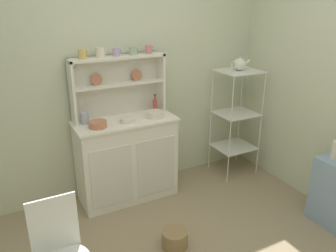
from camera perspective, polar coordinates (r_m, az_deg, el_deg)
The scene contains 17 objects.
wall_back at distance 3.56m, azimuth -7.65°, elevation 8.40°, with size 3.84×0.05×2.50m, color beige.
hutch_cabinet at distance 3.57m, azimuth -6.87°, elevation -5.31°, with size 1.01×0.45×0.86m.
hutch_shelf_unit at distance 3.45m, azimuth -8.41°, elevation 7.42°, with size 0.94×0.18×0.61m.
bakers_rack at distance 4.01m, azimuth 11.24°, elevation 2.53°, with size 0.45×0.40×1.24m.
wire_chair at distance 2.39m, azimuth -17.67°, elevation -18.87°, with size 0.36×0.36×0.85m.
floor_basket at distance 3.07m, azimuth 1.12°, elevation -18.16°, with size 0.22×0.22×0.15m, color #93754C.
cup_gold_0 at distance 3.27m, azimuth -13.96°, elevation 11.47°, with size 0.09×0.07×0.08m.
cup_cream_1 at distance 3.31m, azimuth -11.14°, elevation 11.89°, with size 0.10×0.08×0.09m.
cup_lilac_2 at distance 3.36m, azimuth -8.54°, elevation 12.02°, with size 0.08×0.07×0.08m.
cup_sage_3 at distance 3.42m, azimuth -5.78°, elevation 12.29°, with size 0.09×0.08×0.08m.
cup_rose_4 at distance 3.48m, azimuth -3.20°, elevation 12.58°, with size 0.08×0.07×0.08m.
bowl_mixing_large at distance 3.25m, azimuth -11.57°, elevation 0.28°, with size 0.17×0.17×0.06m, color #C67556.
bowl_floral_medium at distance 3.33m, azimuth -6.73°, elevation 1.00°, with size 0.14×0.14×0.05m, color silver.
bowl_cream_small at distance 3.44m, azimuth -2.18°, elevation 1.94°, with size 0.17×0.17×0.06m, color silver.
jam_bottle at distance 3.60m, azimuth -2.17°, elevation 3.49°, with size 0.05×0.05×0.19m.
utensil_jar at distance 3.36m, azimuth -13.62°, elevation 1.33°, with size 0.08×0.08×0.25m.
porcelain_teapot at distance 3.88m, azimuth 11.78°, elevation 9.99°, with size 0.23×0.14×0.16m.
Camera 1 is at (-1.19, -1.64, 2.01)m, focal length 36.78 mm.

